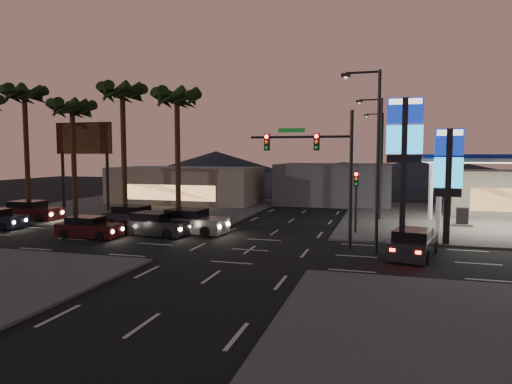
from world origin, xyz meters
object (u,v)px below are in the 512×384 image
(gas_station, at_px, (510,160))
(car_lane_b_rear, at_px, (30,211))
(car_lane_b_mid, at_px, (134,217))
(traffic_signal_mast, at_px, (321,159))
(pylon_sign_tall, at_px, (404,140))
(pylon_sign_short, at_px, (448,168))
(car_lane_a_mid, at_px, (89,228))
(car_lane_a_front, at_px, (155,225))
(suv_station, at_px, (413,244))
(car_lane_b_front, at_px, (190,222))

(gas_station, height_order, car_lane_b_rear, gas_station)
(car_lane_b_mid, bearing_deg, car_lane_b_rear, 177.94)
(car_lane_b_rear, bearing_deg, traffic_signal_mast, -9.43)
(pylon_sign_tall, distance_m, traffic_signal_mast, 6.02)
(car_lane_b_mid, bearing_deg, pylon_sign_short, -3.14)
(gas_station, distance_m, car_lane_a_mid, 29.83)
(traffic_signal_mast, xyz_separation_m, car_lane_a_front, (-11.29, 0.84, -4.51))
(car_lane_a_front, bearing_deg, pylon_sign_short, 5.14)
(pylon_sign_tall, height_order, car_lane_a_mid, pylon_sign_tall)
(car_lane_b_mid, bearing_deg, suv_station, -14.11)
(gas_station, distance_m, pylon_sign_tall, 10.01)
(pylon_sign_tall, distance_m, car_lane_b_rear, 29.74)
(gas_station, height_order, car_lane_a_mid, gas_station)
(car_lane_b_front, bearing_deg, traffic_signal_mast, -13.24)
(gas_station, height_order, car_lane_b_front, gas_station)
(car_lane_a_front, bearing_deg, car_lane_b_mid, 139.18)
(pylon_sign_short, bearing_deg, car_lane_a_mid, -170.60)
(car_lane_b_front, xyz_separation_m, suv_station, (14.51, -3.46, -0.08))
(car_lane_a_front, bearing_deg, car_lane_b_front, 34.61)
(pylon_sign_tall, bearing_deg, car_lane_b_mid, 179.42)
(gas_station, distance_m, car_lane_b_front, 23.35)
(gas_station, distance_m, car_lane_b_rear, 37.43)
(pylon_sign_tall, height_order, car_lane_b_rear, pylon_sign_tall)
(car_lane_a_front, relative_size, car_lane_a_mid, 1.14)
(car_lane_a_mid, distance_m, car_lane_b_mid, 4.91)
(pylon_sign_tall, relative_size, traffic_signal_mast, 1.12)
(pylon_sign_tall, relative_size, car_lane_a_front, 1.84)
(gas_station, relative_size, car_lane_a_mid, 2.84)
(car_lane_a_front, bearing_deg, car_lane_a_mid, -151.69)
(car_lane_a_mid, xyz_separation_m, car_lane_b_front, (5.72, 3.38, 0.13))
(pylon_sign_short, height_order, car_lane_b_front, pylon_sign_short)
(gas_station, relative_size, traffic_signal_mast, 1.53)
(car_lane_a_front, xyz_separation_m, car_lane_a_mid, (-3.76, -2.02, -0.07))
(gas_station, xyz_separation_m, car_lane_a_front, (-23.54, -9.17, -4.36))
(traffic_signal_mast, bearing_deg, suv_station, -13.73)
(car_lane_b_rear, bearing_deg, car_lane_a_front, -13.74)
(car_lane_b_front, bearing_deg, pylon_sign_tall, 5.34)
(gas_station, relative_size, pylon_sign_short, 1.74)
(car_lane_b_front, relative_size, suv_station, 1.10)
(car_lane_b_rear, distance_m, suv_station, 30.11)
(gas_station, bearing_deg, car_lane_a_front, -158.72)
(car_lane_b_rear, relative_size, suv_station, 1.05)
(pylon_sign_short, xyz_separation_m, suv_station, (-2.07, -3.78, -3.95))
(pylon_sign_tall, bearing_deg, car_lane_a_mid, -166.67)
(car_lane_a_mid, height_order, suv_station, suv_station)
(car_lane_a_front, height_order, car_lane_b_rear, car_lane_b_rear)
(car_lane_a_front, distance_m, car_lane_a_mid, 4.27)
(car_lane_a_mid, xyz_separation_m, car_lane_b_rear, (-9.41, 5.24, 0.12))
(pylon_sign_tall, distance_m, suv_station, 7.44)
(traffic_signal_mast, relative_size, car_lane_b_mid, 1.61)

